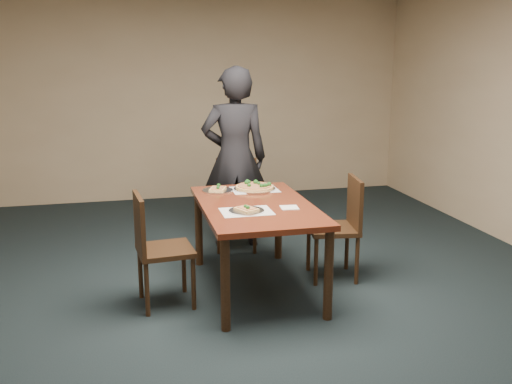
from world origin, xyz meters
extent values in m
plane|color=black|center=(0.00, 0.00, 0.00)|extent=(8.00, 8.00, 0.00)
plane|color=#C7AD8A|center=(0.00, 4.00, 1.40)|extent=(6.00, 0.00, 6.00)
cube|color=#541D10|center=(0.11, 0.59, 0.73)|extent=(0.90, 1.50, 0.04)
cylinder|color=black|center=(-0.28, -0.10, 0.35)|extent=(0.07, 0.07, 0.70)
cylinder|color=black|center=(-0.28, 1.28, 0.35)|extent=(0.07, 0.07, 0.70)
cylinder|color=black|center=(0.50, -0.10, 0.35)|extent=(0.07, 0.07, 0.70)
cylinder|color=black|center=(0.50, 1.28, 0.35)|extent=(0.07, 0.07, 0.70)
cube|color=black|center=(0.17, 1.67, 0.45)|extent=(0.50, 0.50, 0.04)
cylinder|color=black|center=(-0.05, 1.53, 0.21)|extent=(0.04, 0.04, 0.43)
cylinder|color=black|center=(0.03, 1.89, 0.21)|extent=(0.04, 0.04, 0.43)
cylinder|color=black|center=(0.31, 1.46, 0.21)|extent=(0.04, 0.04, 0.43)
cylinder|color=black|center=(0.38, 1.81, 0.21)|extent=(0.04, 0.04, 0.43)
cube|color=black|center=(0.21, 1.86, 0.69)|extent=(0.42, 0.12, 0.44)
cube|color=black|center=(-0.65, 0.46, 0.45)|extent=(0.46, 0.46, 0.04)
cylinder|color=black|center=(-0.46, 0.30, 0.21)|extent=(0.04, 0.04, 0.43)
cylinder|color=black|center=(-0.82, 0.27, 0.21)|extent=(0.04, 0.04, 0.43)
cylinder|color=black|center=(-0.49, 0.66, 0.21)|extent=(0.04, 0.04, 0.43)
cylinder|color=black|center=(-0.85, 0.63, 0.21)|extent=(0.04, 0.04, 0.43)
cube|color=black|center=(-0.84, 0.45, 0.69)|extent=(0.07, 0.42, 0.44)
cube|color=black|center=(0.83, 0.69, 0.45)|extent=(0.48, 0.48, 0.04)
cylinder|color=black|center=(0.68, 0.89, 0.21)|extent=(0.04, 0.04, 0.43)
cylinder|color=black|center=(1.04, 0.84, 0.21)|extent=(0.04, 0.04, 0.43)
cylinder|color=black|center=(0.63, 0.54, 0.21)|extent=(0.04, 0.04, 0.43)
cylinder|color=black|center=(0.99, 0.48, 0.21)|extent=(0.04, 0.04, 0.43)
cube|color=black|center=(1.02, 0.66, 0.69)|extent=(0.10, 0.42, 0.44)
imported|color=black|center=(0.18, 1.80, 0.92)|extent=(0.71, 0.50, 1.85)
cube|color=white|center=(0.22, 1.09, 0.75)|extent=(0.42, 0.32, 0.00)
cube|color=white|center=(-0.02, 0.37, 0.75)|extent=(0.40, 0.30, 0.00)
cylinder|color=silver|center=(0.22, 1.09, 0.76)|extent=(0.38, 0.38, 0.01)
cylinder|color=#DC9D54|center=(0.22, 1.09, 0.77)|extent=(0.34, 0.34, 0.02)
cylinder|color=tan|center=(0.22, 1.09, 0.79)|extent=(0.31, 0.31, 0.01)
sphere|color=#164817|center=(0.35, 1.05, 0.80)|extent=(0.04, 0.04, 0.04)
sphere|color=#164817|center=(0.26, 1.11, 0.80)|extent=(0.03, 0.03, 0.03)
sphere|color=#164817|center=(0.16, 1.05, 0.80)|extent=(0.03, 0.03, 0.03)
sphere|color=#164817|center=(0.25, 1.16, 0.81)|extent=(0.04, 0.04, 0.04)
sphere|color=#164817|center=(0.26, 1.00, 0.80)|extent=(0.04, 0.04, 0.04)
sphere|color=#164817|center=(0.16, 1.16, 0.80)|extent=(0.04, 0.04, 0.04)
sphere|color=#164817|center=(0.18, 1.22, 0.80)|extent=(0.04, 0.04, 0.04)
sphere|color=#164817|center=(0.32, 1.03, 0.80)|extent=(0.03, 0.03, 0.03)
sphere|color=#164817|center=(0.19, 1.20, 0.80)|extent=(0.03, 0.03, 0.03)
sphere|color=#164817|center=(0.30, 1.01, 0.80)|extent=(0.04, 0.04, 0.04)
sphere|color=#164817|center=(0.30, 1.02, 0.80)|extent=(0.03, 0.03, 0.03)
cylinder|color=silver|center=(-0.02, 0.37, 0.76)|extent=(0.28, 0.28, 0.01)
cube|color=#DC9D54|center=(-0.02, 0.37, 0.77)|extent=(0.19, 0.21, 0.02)
cube|color=tan|center=(-0.02, 0.37, 0.78)|extent=(0.15, 0.17, 0.01)
sphere|color=#164817|center=(-0.02, 0.38, 0.79)|extent=(0.03, 0.03, 0.03)
sphere|color=#164817|center=(-0.01, 0.33, 0.79)|extent=(0.03, 0.03, 0.03)
cylinder|color=silver|center=(-0.12, 1.12, 0.76)|extent=(0.28, 0.28, 0.01)
cube|color=#DC9D54|center=(-0.12, 1.12, 0.77)|extent=(0.18, 0.21, 0.02)
cube|color=tan|center=(-0.12, 1.12, 0.78)|extent=(0.14, 0.17, 0.01)
sphere|color=#164817|center=(-0.10, 1.16, 0.79)|extent=(0.03, 0.03, 0.03)
sphere|color=#164817|center=(-0.12, 1.07, 0.79)|extent=(0.03, 0.03, 0.03)
cube|color=white|center=(0.34, 0.40, 0.75)|extent=(0.15, 0.15, 0.01)
camera|label=1|loc=(-0.95, -3.84, 1.94)|focal=40.00mm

